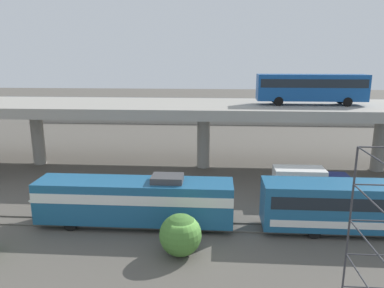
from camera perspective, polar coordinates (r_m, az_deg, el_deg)
ground_plane at (r=25.76m, az=-0.03°, el=-16.79°), size 260.00×260.00×0.00m
rail_strip_near at (r=28.60m, az=0.43°, el=-13.39°), size 110.00×0.12×0.12m
rail_strip_far at (r=29.91m, az=0.61°, el=-12.12°), size 110.00×0.12×0.12m
train_locomotive at (r=29.19m, az=-10.46°, el=-8.45°), size 16.31×3.04×4.18m
highway_overpass at (r=42.65m, az=1.83°, el=5.33°), size 96.00×11.47×7.71m
transit_bus_on_overpass at (r=43.28m, az=18.22°, el=8.58°), size 12.00×2.68×3.40m
service_truck_east at (r=35.48m, az=17.78°, el=-5.84°), size 6.80×2.46×3.04m
pier_parking_lot at (r=78.18m, az=2.76°, el=4.42°), size 69.87×13.74×1.30m
parked_car_0 at (r=76.85m, az=-9.08°, el=5.18°), size 4.27×1.94×1.50m
parked_car_1 at (r=77.52m, az=16.31°, el=4.88°), size 4.54×1.98×1.50m
parked_car_2 at (r=77.65m, az=2.32°, el=5.42°), size 4.59×1.85×1.50m
parked_car_3 at (r=82.76m, az=-12.84°, el=5.60°), size 4.45×1.94×1.50m
parked_car_4 at (r=76.97m, az=8.03°, el=5.23°), size 4.09×1.85×1.50m
parked_car_5 at (r=82.12m, az=23.66°, el=4.74°), size 4.25×1.91×1.50m
harbor_water at (r=101.04m, az=3.04°, el=6.11°), size 140.00×36.00×0.01m
shrub_right at (r=25.00m, az=-1.83°, el=-14.07°), size 2.86×2.86×2.86m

